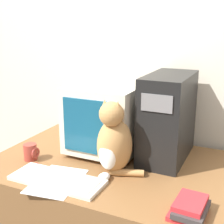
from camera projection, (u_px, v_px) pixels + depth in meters
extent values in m
cube|color=beige|center=(146.00, 55.00, 1.96)|extent=(7.00, 0.05, 2.50)
cube|color=brown|center=(113.00, 221.00, 1.77)|extent=(1.30, 0.86, 0.72)
cube|color=beige|center=(110.00, 147.00, 1.86)|extent=(0.27, 0.28, 0.02)
cube|color=beige|center=(110.00, 115.00, 1.80)|extent=(0.39, 0.47, 0.37)
cube|color=navy|center=(90.00, 127.00, 1.59)|extent=(0.31, 0.01, 0.29)
cube|color=black|center=(168.00, 117.00, 1.68)|extent=(0.22, 0.43, 0.47)
cube|color=slate|center=(157.00, 103.00, 1.46)|extent=(0.15, 0.01, 0.08)
cube|color=silver|center=(57.00, 180.00, 1.47)|extent=(0.45, 0.18, 0.02)
cube|color=beige|center=(57.00, 178.00, 1.47)|extent=(0.41, 0.14, 0.00)
ellipsoid|color=#B7844C|center=(115.00, 146.00, 1.54)|extent=(0.18, 0.20, 0.28)
ellipsoid|color=white|center=(108.00, 155.00, 1.49)|extent=(0.10, 0.06, 0.15)
sphere|color=#B7844C|center=(111.00, 114.00, 1.47)|extent=(0.12, 0.12, 0.12)
cone|color=#B7844C|center=(105.00, 104.00, 1.47)|extent=(0.03, 0.03, 0.04)
cone|color=#B7844C|center=(118.00, 105.00, 1.44)|extent=(0.03, 0.03, 0.04)
ellipsoid|color=white|center=(104.00, 177.00, 1.48)|extent=(0.06, 0.08, 0.04)
cylinder|color=#B7844C|center=(127.00, 173.00, 1.53)|extent=(0.17, 0.09, 0.03)
cube|color=red|center=(188.00, 213.00, 1.21)|extent=(0.14, 0.16, 0.02)
cube|color=#383333|center=(191.00, 209.00, 1.20)|extent=(0.13, 0.18, 0.02)
cube|color=red|center=(190.00, 203.00, 1.21)|extent=(0.12, 0.16, 0.02)
cylinder|color=maroon|center=(43.00, 168.00, 1.60)|extent=(0.14, 0.07, 0.01)
cube|color=white|center=(57.00, 181.00, 1.48)|extent=(0.25, 0.32, 0.00)
cylinder|color=#9E382D|center=(30.00, 152.00, 1.70)|extent=(0.07, 0.07, 0.09)
torus|color=#9E382D|center=(36.00, 153.00, 1.69)|extent=(0.01, 0.06, 0.06)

